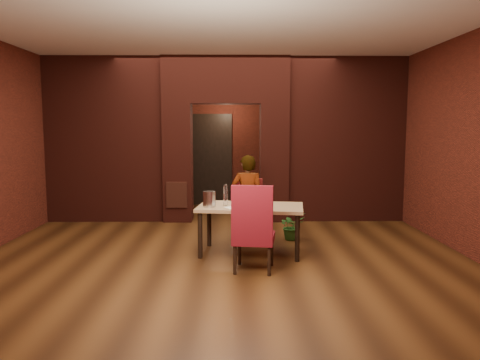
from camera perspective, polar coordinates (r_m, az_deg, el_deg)
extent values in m
plane|color=#4A2A12|center=(7.47, -1.93, -7.89)|extent=(8.00, 8.00, 0.00)
cube|color=silver|center=(7.36, -2.03, 17.02)|extent=(7.00, 8.00, 0.04)
cube|color=maroon|center=(11.24, -1.56, 5.19)|extent=(7.00, 0.04, 3.20)
cube|color=maroon|center=(3.25, -3.40, 1.97)|extent=(7.00, 0.04, 3.20)
cube|color=maroon|center=(7.98, 24.11, 4.10)|extent=(0.04, 8.00, 3.20)
cube|color=maroon|center=(9.33, -7.57, 2.10)|extent=(0.55, 0.55, 2.30)
cube|color=maroon|center=(9.30, 4.15, 2.13)|extent=(0.55, 0.55, 2.30)
cube|color=maroon|center=(9.28, -1.75, 12.03)|extent=(2.45, 0.55, 0.90)
cube|color=maroon|center=(9.57, -16.06, 4.72)|extent=(2.28, 0.35, 3.20)
cube|color=maroon|center=(9.50, 12.73, 4.80)|extent=(2.28, 0.35, 3.20)
cube|color=brown|center=(9.10, -7.73, -1.81)|extent=(0.40, 0.03, 0.50)
cube|color=black|center=(11.22, -3.60, 2.37)|extent=(0.90, 0.08, 2.10)
cube|color=black|center=(11.18, -3.61, 2.35)|extent=(1.02, 0.04, 2.22)
cube|color=tan|center=(6.90, 1.29, -6.05)|extent=(1.62, 1.05, 0.71)
cube|color=maroon|center=(7.61, 1.15, -3.75)|extent=(0.47, 0.47, 1.00)
cube|color=maroon|center=(6.06, 1.71, -5.76)|extent=(0.59, 0.59, 1.14)
imported|color=silver|center=(7.52, 0.93, -2.30)|extent=(0.54, 0.39, 1.41)
cube|color=white|center=(6.68, -0.40, -3.35)|extent=(0.38, 0.35, 0.00)
cylinder|color=#B1B1B7|center=(6.73, -3.77, -2.33)|extent=(0.19, 0.19, 0.23)
cylinder|color=white|center=(6.86, -1.77, -1.82)|extent=(0.07, 0.07, 0.31)
imported|color=#295F21|center=(7.79, 6.34, -5.57)|extent=(0.52, 0.49, 0.46)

